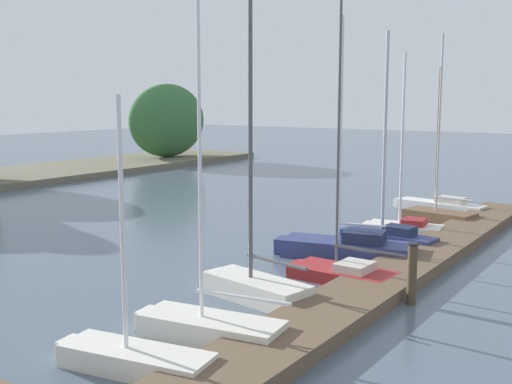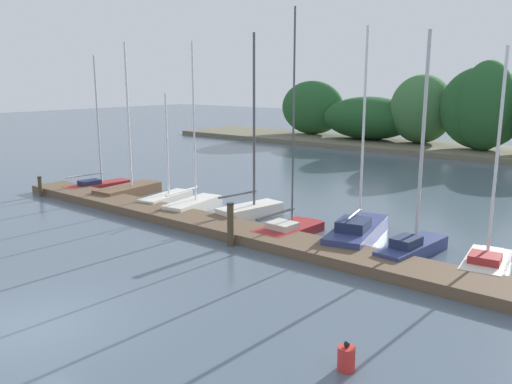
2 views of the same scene
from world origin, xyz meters
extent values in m
cube|color=brown|center=(0.00, 8.71, 0.17)|extent=(28.62, 1.80, 0.35)
ellipsoid|color=#386B38|center=(22.52, 36.17, 3.27)|extent=(8.07, 3.26, 5.75)
cube|color=silver|center=(-6.99, 10.42, 0.22)|extent=(1.45, 3.07, 0.44)
cube|color=silver|center=(-7.22, 11.73, 0.20)|extent=(0.64, 0.82, 0.37)
cylinder|color=silver|center=(-7.03, 10.64, 2.77)|extent=(0.09, 0.09, 4.65)
cube|color=silver|center=(-5.01, 10.22, 0.25)|extent=(1.53, 3.20, 0.49)
cube|color=silver|center=(-5.22, 11.58, 0.22)|extent=(0.70, 0.85, 0.42)
cylinder|color=silver|center=(-5.04, 10.45, 3.89)|extent=(0.08, 0.08, 6.79)
cylinder|color=silver|center=(-4.90, 9.50, 1.04)|extent=(0.40, 2.12, 0.08)
cube|color=silver|center=(-2.29, 10.91, 0.28)|extent=(1.59, 3.05, 0.55)
cube|color=silver|center=(-2.05, 12.20, 0.25)|extent=(0.72, 0.82, 0.47)
cylinder|color=#4C4C51|center=(-2.25, 11.12, 4.04)|extent=(0.10, 0.10, 6.97)
cylinder|color=#4C4C51|center=(-2.41, 10.26, 1.11)|extent=(0.44, 1.93, 0.09)
cube|color=maroon|center=(0.42, 9.86, 0.18)|extent=(1.42, 2.94, 0.35)
cube|color=maroon|center=(0.47, 11.16, 0.16)|extent=(0.74, 0.75, 0.30)
cube|color=beige|center=(0.40, 9.50, 0.47)|extent=(1.01, 0.91, 0.23)
cylinder|color=#4C4C51|center=(0.43, 10.08, 4.27)|extent=(0.07, 0.07, 7.84)
cylinder|color=#4C4C51|center=(0.38, 9.11, 0.98)|extent=(0.18, 2.15, 0.09)
cube|color=navy|center=(2.74, 10.83, 0.28)|extent=(2.19, 4.30, 0.56)
cube|color=navy|center=(2.34, 12.64, 0.25)|extent=(0.94, 1.16, 0.48)
cube|color=#1E2847|center=(2.86, 10.33, 0.75)|extent=(1.24, 1.42, 0.37)
cylinder|color=silver|center=(2.68, 11.14, 4.03)|extent=(0.09, 0.09, 6.94)
cylinder|color=silver|center=(2.83, 10.45, 1.12)|extent=(0.41, 1.53, 0.07)
cube|color=navy|center=(4.99, 10.40, 0.23)|extent=(1.27, 3.37, 0.47)
cube|color=navy|center=(5.14, 11.87, 0.21)|extent=(0.60, 0.87, 0.40)
cube|color=#1E2847|center=(4.95, 9.99, 0.62)|extent=(0.80, 1.06, 0.30)
cylinder|color=#B7B7BC|center=(5.01, 10.65, 3.84)|extent=(0.11, 0.11, 6.74)
cube|color=silver|center=(7.23, 10.67, 0.18)|extent=(1.53, 2.85, 0.37)
cube|color=silver|center=(7.07, 11.88, 0.16)|extent=(0.73, 0.76, 0.31)
cube|color=maroon|center=(7.28, 10.34, 0.48)|extent=(0.98, 0.92, 0.24)
cylinder|color=silver|center=(7.21, 10.87, 3.52)|extent=(0.10, 0.10, 6.30)
cube|color=brown|center=(10.09, 10.27, 0.24)|extent=(1.66, 2.88, 0.48)
cube|color=brown|center=(10.29, 11.48, 0.22)|extent=(0.78, 0.78, 0.41)
cylinder|color=#B7B7BC|center=(10.13, 10.47, 4.01)|extent=(0.08, 0.08, 7.06)
cylinder|color=#B7B7BC|center=(10.01, 9.73, 1.05)|extent=(0.34, 1.66, 0.07)
cube|color=white|center=(12.55, 11.03, 0.22)|extent=(1.52, 4.00, 0.44)
cube|color=white|center=(12.80, 12.76, 0.20)|extent=(0.67, 1.04, 0.37)
cube|color=beige|center=(12.48, 10.54, 0.58)|extent=(0.89, 1.26, 0.29)
cylinder|color=#7F6647|center=(12.59, 11.32, 3.39)|extent=(0.10, 0.10, 5.91)
cylinder|color=#4C3D28|center=(-0.44, 7.58, 0.75)|extent=(0.24, 0.24, 1.50)
cylinder|color=black|center=(-0.44, 7.58, 1.52)|extent=(0.27, 0.27, 0.04)
camera|label=1|loc=(-14.86, 2.42, 5.02)|focal=44.00mm
camera|label=2|loc=(11.29, -5.59, 5.74)|focal=36.85mm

